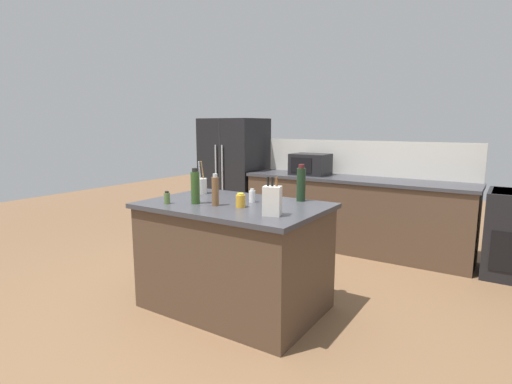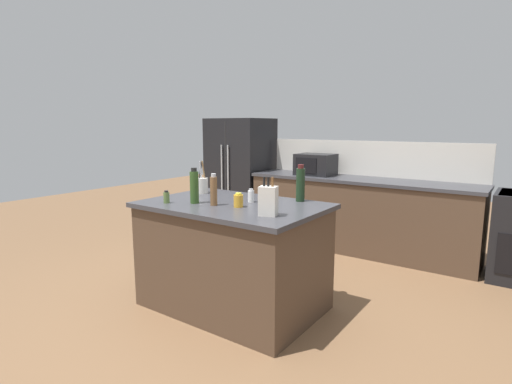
{
  "view_description": "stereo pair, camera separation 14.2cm",
  "coord_description": "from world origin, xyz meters",
  "px_view_note": "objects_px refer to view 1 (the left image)",
  "views": [
    {
      "loc": [
        1.99,
        -2.72,
        1.6
      ],
      "look_at": [
        0.0,
        0.35,
        0.99
      ],
      "focal_mm": 28.0,
      "sensor_mm": 36.0,
      "label": 1
    },
    {
      "loc": [
        2.11,
        -2.64,
        1.6
      ],
      "look_at": [
        0.0,
        0.35,
        0.99
      ],
      "focal_mm": 28.0,
      "sensor_mm": 36.0,
      "label": 2
    }
  ],
  "objects_px": {
    "salt_shaker": "(252,196)",
    "spice_jar_oregano": "(167,198)",
    "refrigerator": "(234,174)",
    "knife_block": "(272,201)",
    "microwave": "(310,164)",
    "wine_bottle": "(301,184)",
    "olive_oil_bottle": "(195,187)",
    "pepper_grinder": "(215,191)",
    "utensil_crock": "(201,185)",
    "honey_jar": "(241,201)"
  },
  "relations": [
    {
      "from": "salt_shaker",
      "to": "wine_bottle",
      "type": "bearing_deg",
      "value": 40.99
    },
    {
      "from": "refrigerator",
      "to": "utensil_crock",
      "type": "distance_m",
      "value": 2.29
    },
    {
      "from": "knife_block",
      "to": "microwave",
      "type": "bearing_deg",
      "value": 91.87
    },
    {
      "from": "salt_shaker",
      "to": "spice_jar_oregano",
      "type": "bearing_deg",
      "value": -141.88
    },
    {
      "from": "salt_shaker",
      "to": "olive_oil_bottle",
      "type": "bearing_deg",
      "value": -139.63
    },
    {
      "from": "refrigerator",
      "to": "knife_block",
      "type": "height_order",
      "value": "refrigerator"
    },
    {
      "from": "refrigerator",
      "to": "utensil_crock",
      "type": "bearing_deg",
      "value": -62.23
    },
    {
      "from": "spice_jar_oregano",
      "to": "knife_block",
      "type": "bearing_deg",
      "value": 5.73
    },
    {
      "from": "pepper_grinder",
      "to": "microwave",
      "type": "bearing_deg",
      "value": 96.04
    },
    {
      "from": "knife_block",
      "to": "utensil_crock",
      "type": "height_order",
      "value": "utensil_crock"
    },
    {
      "from": "salt_shaker",
      "to": "refrigerator",
      "type": "bearing_deg",
      "value": 129.29
    },
    {
      "from": "pepper_grinder",
      "to": "knife_block",
      "type": "bearing_deg",
      "value": -5.89
    },
    {
      "from": "utensil_crock",
      "to": "pepper_grinder",
      "type": "bearing_deg",
      "value": -38.28
    },
    {
      "from": "knife_block",
      "to": "salt_shaker",
      "type": "height_order",
      "value": "knife_block"
    },
    {
      "from": "refrigerator",
      "to": "pepper_grinder",
      "type": "xyz_separation_m",
      "value": [
        1.56,
        -2.41,
        0.21
      ]
    },
    {
      "from": "olive_oil_bottle",
      "to": "knife_block",
      "type": "bearing_deg",
      "value": -2.62
    },
    {
      "from": "utensil_crock",
      "to": "olive_oil_bottle",
      "type": "xyz_separation_m",
      "value": [
        0.3,
        -0.42,
        0.06
      ]
    },
    {
      "from": "microwave",
      "to": "wine_bottle",
      "type": "bearing_deg",
      "value": -67.11
    },
    {
      "from": "refrigerator",
      "to": "salt_shaker",
      "type": "xyz_separation_m",
      "value": [
        1.73,
        -2.12,
        0.14
      ]
    },
    {
      "from": "pepper_grinder",
      "to": "spice_jar_oregano",
      "type": "height_order",
      "value": "pepper_grinder"
    },
    {
      "from": "knife_block",
      "to": "wine_bottle",
      "type": "relative_size",
      "value": 0.89
    },
    {
      "from": "wine_bottle",
      "to": "spice_jar_oregano",
      "type": "distance_m",
      "value": 1.17
    },
    {
      "from": "microwave",
      "to": "pepper_grinder",
      "type": "relative_size",
      "value": 1.82
    },
    {
      "from": "utensil_crock",
      "to": "pepper_grinder",
      "type": "distance_m",
      "value": 0.64
    },
    {
      "from": "refrigerator",
      "to": "olive_oil_bottle",
      "type": "relative_size",
      "value": 5.56
    },
    {
      "from": "utensil_crock",
      "to": "spice_jar_oregano",
      "type": "bearing_deg",
      "value": -80.02
    },
    {
      "from": "salt_shaker",
      "to": "pepper_grinder",
      "type": "bearing_deg",
      "value": -120.8
    },
    {
      "from": "knife_block",
      "to": "olive_oil_bottle",
      "type": "relative_size",
      "value": 0.95
    },
    {
      "from": "microwave",
      "to": "spice_jar_oregano",
      "type": "xyz_separation_m",
      "value": [
        -0.15,
        -2.52,
        -0.09
      ]
    },
    {
      "from": "refrigerator",
      "to": "wine_bottle",
      "type": "bearing_deg",
      "value": -41.62
    },
    {
      "from": "honey_jar",
      "to": "utensil_crock",
      "type": "bearing_deg",
      "value": 155.04
    },
    {
      "from": "salt_shaker",
      "to": "spice_jar_oregano",
      "type": "xyz_separation_m",
      "value": [
        -0.57,
        -0.45,
        -0.0
      ]
    },
    {
      "from": "pepper_grinder",
      "to": "salt_shaker",
      "type": "bearing_deg",
      "value": 59.2
    },
    {
      "from": "honey_jar",
      "to": "spice_jar_oregano",
      "type": "distance_m",
      "value": 0.65
    },
    {
      "from": "salt_shaker",
      "to": "olive_oil_bottle",
      "type": "height_order",
      "value": "olive_oil_bottle"
    },
    {
      "from": "wine_bottle",
      "to": "spice_jar_oregano",
      "type": "height_order",
      "value": "wine_bottle"
    },
    {
      "from": "wine_bottle",
      "to": "olive_oil_bottle",
      "type": "bearing_deg",
      "value": -139.34
    },
    {
      "from": "refrigerator",
      "to": "salt_shaker",
      "type": "height_order",
      "value": "refrigerator"
    },
    {
      "from": "knife_block",
      "to": "pepper_grinder",
      "type": "xyz_separation_m",
      "value": [
        -0.59,
        0.06,
        0.01
      ]
    },
    {
      "from": "microwave",
      "to": "knife_block",
      "type": "bearing_deg",
      "value": -70.97
    },
    {
      "from": "pepper_grinder",
      "to": "wine_bottle",
      "type": "bearing_deg",
      "value": 48.94
    },
    {
      "from": "utensil_crock",
      "to": "salt_shaker",
      "type": "relative_size",
      "value": 2.71
    },
    {
      "from": "pepper_grinder",
      "to": "olive_oil_bottle",
      "type": "distance_m",
      "value": 0.2
    },
    {
      "from": "utensil_crock",
      "to": "olive_oil_bottle",
      "type": "height_order",
      "value": "utensil_crock"
    },
    {
      "from": "honey_jar",
      "to": "spice_jar_oregano",
      "type": "height_order",
      "value": "honey_jar"
    },
    {
      "from": "refrigerator",
      "to": "knife_block",
      "type": "xyz_separation_m",
      "value": [
        2.15,
        -2.47,
        0.2
      ]
    },
    {
      "from": "knife_block",
      "to": "pepper_grinder",
      "type": "bearing_deg",
      "value": 156.95
    },
    {
      "from": "utensil_crock",
      "to": "salt_shaker",
      "type": "xyz_separation_m",
      "value": [
        0.67,
        -0.1,
        -0.03
      ]
    },
    {
      "from": "olive_oil_bottle",
      "to": "salt_shaker",
      "type": "bearing_deg",
      "value": 40.37
    },
    {
      "from": "microwave",
      "to": "utensil_crock",
      "type": "xyz_separation_m",
      "value": [
        -0.25,
        -1.97,
        -0.06
      ]
    }
  ]
}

